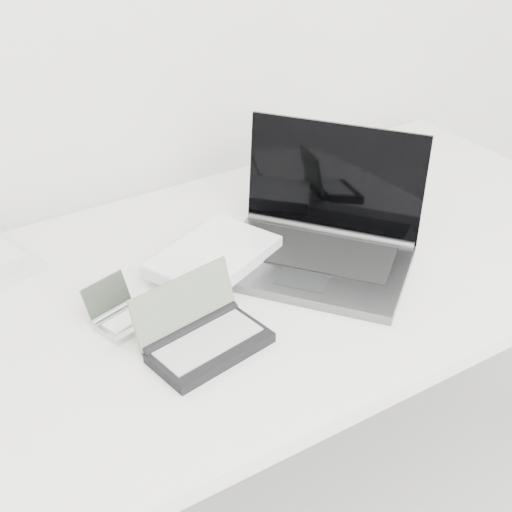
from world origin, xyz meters
TOP-DOWN VIEW (x-y plane):
  - desk at (0.00, 1.55)m, footprint 1.60×0.80m
  - laptop_large at (0.07, 1.54)m, footprint 0.54×0.45m
  - pda_silver at (-0.29, 1.53)m, footprint 0.11×0.12m
  - palmtop_charcoal at (-0.20, 1.40)m, footprint 0.22×0.17m

SIDE VIEW (x-z plane):
  - desk at x=0.00m, z-range 0.32..1.05m
  - pda_silver at x=-0.29m, z-range 0.71..0.78m
  - palmtop_charcoal at x=-0.20m, z-range 0.70..0.81m
  - laptop_large at x=0.07m, z-range 0.65..0.89m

